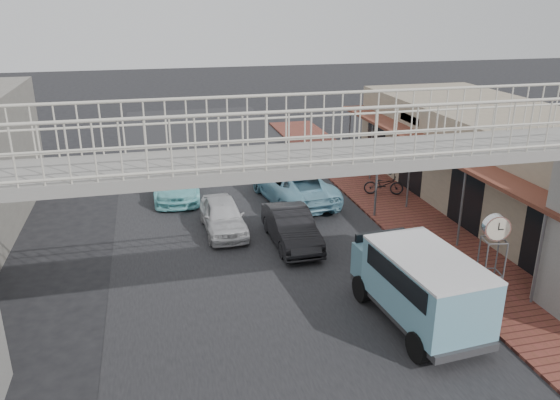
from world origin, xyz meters
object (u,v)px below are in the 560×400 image
angkot_curb (293,185)px  motorcycle_near (384,185)px  arrow_sign (394,163)px  white_hatchback (223,216)px  angkot_far (177,181)px  motorcycle_far (348,160)px  angkot_van (421,280)px  street_clock (496,232)px  dark_sedan (291,227)px

angkot_curb → motorcycle_near: angkot_curb is taller
angkot_curb → arrow_sign: size_ratio=2.03×
white_hatchback → arrow_sign: size_ratio=1.38×
angkot_curb → angkot_far: (-4.89, 1.97, -0.07)m
angkot_curb → white_hatchback: bearing=30.8°
motorcycle_far → angkot_curb: bearing=151.1°
angkot_curb → angkot_van: angkot_van is taller
street_clock → angkot_van: bearing=-168.5°
dark_sedan → street_clock: 7.37m
dark_sedan → street_clock: (4.04, -5.88, 1.85)m
angkot_far → angkot_van: angkot_van is taller
motorcycle_far → angkot_van: bearing=-174.2°
white_hatchback → dark_sedan: bearing=-39.2°
motorcycle_near → angkot_far: bearing=94.7°
angkot_van → motorcycle_near: size_ratio=2.57×
angkot_van → motorcycle_far: (3.16, 13.78, -0.73)m
motorcycle_far → white_hatchback: bearing=148.7°
street_clock → white_hatchback: bearing=140.9°
angkot_far → motorcycle_far: angkot_far is taller
white_hatchback → street_clock: bearing=-51.8°
arrow_sign → angkot_van: bearing=-103.2°
arrow_sign → dark_sedan: bearing=-155.2°
arrow_sign → motorcycle_near: bearing=79.0°
street_clock → dark_sedan: bearing=136.0°
white_hatchback → street_clock: 10.02m
white_hatchback → arrow_sign: bearing=-2.7°
arrow_sign → street_clock: bearing=-88.1°
motorcycle_far → motorcycle_near: bearing=-158.4°
dark_sedan → motorcycle_far: bearing=56.2°
angkot_curb → motorcycle_far: 5.29m
motorcycle_near → motorcycle_far: size_ratio=1.01×
dark_sedan → motorcycle_near: (5.34, 3.95, -0.09)m
white_hatchback → angkot_far: size_ratio=0.78×
white_hatchback → motorcycle_near: (7.55, 2.23, -0.07)m
angkot_curb → arrow_sign: bearing=134.0°
dark_sedan → arrow_sign: arrow_sign is taller
white_hatchback → arrow_sign: arrow_sign is taller
angkot_far → arrow_sign: arrow_sign is taller
angkot_van → arrow_sign: (2.61, 7.43, 0.92)m
dark_sedan → angkot_van: bearing=-72.1°
angkot_curb → motorcycle_near: bearing=168.4°
motorcycle_near → street_clock: street_clock is taller
angkot_far → dark_sedan: bearing=-56.5°
white_hatchback → angkot_van: (4.20, -7.60, 0.72)m
angkot_curb → street_clock: (2.80, -10.21, 1.74)m
angkot_van → motorcycle_far: size_ratio=2.60×
dark_sedan → white_hatchback: bearing=141.3°
motorcycle_far → dark_sedan: bearing=165.7°
angkot_van → white_hatchback: bearing=114.0°
white_hatchback → arrow_sign: (6.81, -0.17, 1.64)m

